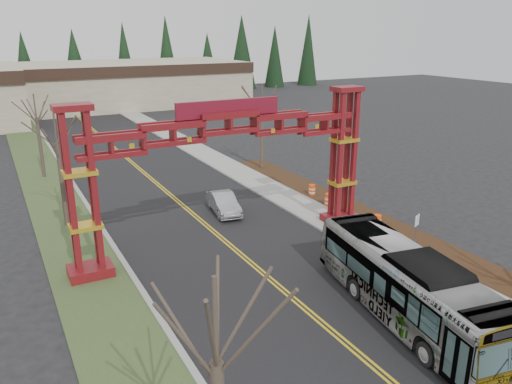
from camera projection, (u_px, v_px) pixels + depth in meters
road at (188, 210)px, 35.28m from camera, size 12.00×110.00×0.02m
lane_line_left at (187, 210)px, 35.22m from camera, size 0.12×100.00×0.01m
lane_line_right at (190, 210)px, 35.33m from camera, size 0.12×100.00×0.01m
curb_right at (264, 196)px, 38.02m from camera, size 0.30×110.00×0.15m
sidewalk_right at (280, 193)px, 38.68m from camera, size 2.60×110.00×0.14m
landscape_strip at (462, 262)px, 27.28m from camera, size 2.60×50.00×0.12m
grass_median at (70, 230)px, 31.67m from camera, size 4.00×110.00×0.08m
curb_left at (99, 225)px, 32.49m from camera, size 0.30×110.00×0.15m
gateway_arch at (229, 147)px, 27.56m from camera, size 18.20×1.60×8.90m
retail_building_east at (127, 83)px, 84.73m from camera, size 38.00×20.30×7.00m
conifer_treeline at (54, 63)px, 89.51m from camera, size 116.10×5.60×13.00m
transit_bus at (408, 286)px, 21.59m from camera, size 4.46×11.75×3.20m
silver_sedan at (224, 203)px, 34.61m from camera, size 2.10×4.42×1.40m
bare_tree_median_near at (217, 364)px, 10.47m from camera, size 3.06×3.06×7.53m
bare_tree_median_mid at (57, 144)px, 30.75m from camera, size 3.05×3.05×7.51m
bare_tree_median_far at (36, 118)px, 41.55m from camera, size 2.98×2.98×7.17m
bare_tree_right_far at (262, 109)px, 44.24m from camera, size 3.38×3.38×7.72m
street_sign at (417, 226)px, 28.02m from camera, size 0.50×0.26×2.32m
barrel_south at (377, 222)px, 31.86m from camera, size 0.51×0.51×0.95m
barrel_mid at (329, 200)px, 35.77m from camera, size 0.55×0.55×1.01m
barrel_north at (312, 190)px, 38.15m from camera, size 0.49×0.49×0.92m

